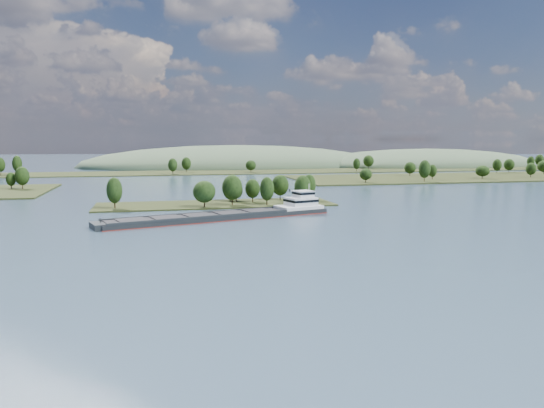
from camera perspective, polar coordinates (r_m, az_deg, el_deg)
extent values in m
plane|color=#374C60|center=(168.59, -3.62, -2.55)|extent=(1800.00, 1800.00, 0.00)
cube|color=#242C13|center=(227.41, -6.07, -0.10)|extent=(100.00, 30.00, 1.20)
cylinder|color=black|center=(220.48, -0.55, 0.38)|extent=(0.50, 0.50, 3.87)
ellipsoid|color=black|center=(219.97, -0.55, 1.65)|extent=(6.10, 6.10, 9.94)
cylinder|color=black|center=(237.35, -4.52, 0.77)|extent=(0.50, 0.50, 3.35)
ellipsoid|color=black|center=(236.93, -4.53, 1.79)|extent=(7.07, 7.07, 8.61)
cylinder|color=black|center=(221.32, -4.29, 0.42)|extent=(0.50, 0.50, 4.15)
ellipsoid|color=black|center=(220.78, -4.31, 1.78)|extent=(8.63, 8.63, 10.68)
cylinder|color=black|center=(233.32, -3.84, 0.60)|extent=(0.50, 0.50, 2.79)
ellipsoid|color=black|center=(232.95, -3.85, 1.46)|extent=(5.68, 5.68, 7.18)
cylinder|color=black|center=(216.12, -7.28, 0.14)|extent=(0.50, 0.50, 3.51)
ellipsoid|color=black|center=(215.63, -7.30, 1.32)|extent=(9.20, 9.20, 9.02)
cylinder|color=black|center=(219.12, -16.55, 0.08)|extent=(0.50, 0.50, 4.07)
ellipsoid|color=black|center=(218.59, -16.60, 1.42)|extent=(6.25, 6.25, 10.46)
cylinder|color=black|center=(232.86, -2.10, 0.66)|extent=(0.50, 0.50, 3.29)
ellipsoid|color=black|center=(232.44, -2.11, 1.68)|extent=(6.60, 6.60, 8.45)
cylinder|color=black|center=(239.86, 4.03, 0.89)|extent=(0.50, 0.50, 3.82)
ellipsoid|color=black|center=(239.39, 4.04, 2.05)|extent=(5.89, 5.89, 9.83)
cylinder|color=black|center=(223.71, 3.30, 0.48)|extent=(0.50, 0.50, 4.02)
ellipsoid|color=black|center=(223.19, 3.31, 1.79)|extent=(7.21, 7.21, 10.34)
cylinder|color=black|center=(240.95, 0.88, 0.92)|extent=(0.50, 0.50, 3.71)
ellipsoid|color=black|center=(240.50, 0.88, 2.04)|extent=(7.92, 7.92, 9.54)
cylinder|color=black|center=(321.59, -25.25, 1.84)|extent=(0.50, 0.50, 4.01)
ellipsoid|color=black|center=(321.24, -25.29, 2.75)|extent=(7.66, 7.66, 10.31)
cylinder|color=black|center=(325.30, -26.24, 1.75)|extent=(0.50, 0.50, 2.98)
ellipsoid|color=black|center=(325.02, -26.28, 2.41)|extent=(5.24, 5.24, 7.65)
cube|color=#242C13|center=(430.24, 23.78, 2.67)|extent=(320.00, 90.00, 1.60)
cylinder|color=black|center=(463.59, 27.19, 3.08)|extent=(0.50, 0.50, 3.54)
ellipsoid|color=black|center=(463.36, 27.22, 3.64)|extent=(9.98, 9.98, 9.11)
cylinder|color=black|center=(339.88, 10.04, 2.55)|extent=(0.50, 0.50, 2.90)
ellipsoid|color=black|center=(339.62, 10.05, 3.17)|extent=(7.84, 7.84, 7.46)
cylinder|color=black|center=(476.41, 24.13, 3.33)|extent=(0.50, 0.50, 3.66)
ellipsoid|color=black|center=(476.18, 24.15, 3.89)|extent=(8.47, 8.47, 9.41)
cylinder|color=black|center=(421.75, 26.06, 2.82)|extent=(0.50, 0.50, 3.44)
ellipsoid|color=black|center=(421.51, 26.09, 3.42)|extent=(7.08, 7.08, 8.83)
cylinder|color=black|center=(395.55, 21.68, 2.78)|extent=(0.50, 0.50, 2.99)
ellipsoid|color=black|center=(395.32, 21.71, 3.33)|extent=(9.76, 9.76, 7.68)
cylinder|color=black|center=(354.57, 16.07, 2.70)|extent=(0.50, 0.50, 4.56)
ellipsoid|color=black|center=(354.21, 16.10, 3.63)|extent=(7.56, 7.56, 11.73)
cylinder|color=black|center=(376.11, 16.86, 2.81)|extent=(0.50, 0.50, 3.31)
ellipsoid|color=black|center=(375.85, 16.88, 3.45)|extent=(6.03, 6.03, 8.52)
cylinder|color=black|center=(408.78, 14.61, 3.19)|extent=(0.50, 0.50, 3.38)
ellipsoid|color=black|center=(408.53, 14.63, 3.79)|extent=(8.51, 8.51, 8.68)
cylinder|color=black|center=(462.27, 23.03, 3.30)|extent=(0.50, 0.50, 3.74)
ellipsoid|color=black|center=(462.04, 23.06, 3.89)|extent=(7.13, 7.13, 9.63)
cube|color=#242C13|center=(445.79, -9.48, 3.30)|extent=(900.00, 60.00, 1.20)
cylinder|color=black|center=(458.87, -27.15, 3.08)|extent=(0.50, 0.50, 4.41)
ellipsoid|color=black|center=(458.60, -27.19, 3.78)|extent=(7.13, 7.13, 11.35)
cylinder|color=black|center=(580.96, 26.80, 3.75)|extent=(0.50, 0.50, 4.13)
ellipsoid|color=black|center=(580.76, 26.83, 4.26)|extent=(8.25, 8.25, 10.62)
cylinder|color=black|center=(459.27, 9.08, 3.72)|extent=(0.50, 0.50, 3.69)
ellipsoid|color=black|center=(459.03, 9.09, 4.30)|extent=(6.07, 6.07, 9.49)
cylinder|color=black|center=(449.54, -9.19, 3.67)|extent=(0.50, 0.50, 4.09)
ellipsoid|color=black|center=(449.27, -9.20, 4.34)|extent=(7.88, 7.88, 10.52)
cylinder|color=black|center=(556.62, 26.04, 3.66)|extent=(0.50, 0.50, 3.78)
ellipsoid|color=black|center=(556.42, 26.07, 4.15)|extent=(6.72, 6.72, 9.73)
cylinder|color=black|center=(500.14, 10.33, 3.98)|extent=(0.50, 0.50, 4.15)
ellipsoid|color=black|center=(499.90, 10.34, 4.58)|extent=(9.86, 9.86, 10.68)
cylinder|color=black|center=(452.08, -25.68, 3.14)|extent=(0.50, 0.50, 4.89)
ellipsoid|color=black|center=(451.78, -25.73, 3.93)|extent=(7.26, 7.26, 12.58)
cylinder|color=black|center=(441.24, -2.28, 3.64)|extent=(0.50, 0.50, 3.30)
ellipsoid|color=black|center=(441.02, -2.29, 4.19)|extent=(8.79, 8.79, 8.48)
cylinder|color=black|center=(425.18, -10.62, 3.46)|extent=(0.50, 0.50, 4.11)
ellipsoid|color=black|center=(424.90, -10.63, 4.16)|extent=(7.33, 7.33, 10.56)
ellipsoid|color=#40563B|center=(589.33, 16.25, 3.99)|extent=(260.00, 140.00, 36.00)
ellipsoid|color=#40563B|center=(551.69, -3.87, 4.07)|extent=(320.00, 160.00, 44.00)
cube|color=black|center=(186.44, -5.51, -1.49)|extent=(82.75, 34.15, 2.29)
cube|color=maroon|center=(186.51, -5.51, -1.63)|extent=(83.01, 34.41, 0.26)
cube|color=black|center=(187.71, -8.48, -1.03)|extent=(61.91, 19.14, 0.83)
cube|color=black|center=(178.33, -7.28, -1.43)|extent=(61.91, 19.14, 0.83)
cube|color=black|center=(183.03, -7.90, -1.27)|extent=(62.51, 27.10, 0.31)
cube|color=black|center=(175.85, -14.84, -1.67)|extent=(11.45, 10.89, 0.36)
cube|color=black|center=(179.09, -11.30, -1.42)|extent=(11.45, 10.89, 0.36)
cube|color=black|center=(182.98, -7.90, -1.17)|extent=(11.45, 10.89, 0.36)
cube|color=black|center=(187.50, -4.65, -0.93)|extent=(11.45, 10.89, 0.36)
cube|color=black|center=(192.60, -1.56, -0.70)|extent=(11.45, 10.89, 0.36)
cube|color=black|center=(173.59, -18.32, -2.30)|extent=(5.71, 9.88, 2.08)
cylinder|color=black|center=(173.57, -18.00, -1.80)|extent=(0.31, 0.31, 2.29)
cube|color=white|center=(201.48, 2.88, -0.32)|extent=(18.85, 14.40, 1.25)
cube|color=white|center=(201.79, 3.13, 0.28)|extent=(12.38, 10.99, 3.12)
cube|color=black|center=(201.74, 3.13, 0.40)|extent=(12.64, 11.25, 0.94)
cube|color=white|center=(202.06, 3.38, 1.06)|extent=(7.79, 7.79, 2.29)
cube|color=black|center=(202.01, 3.38, 1.18)|extent=(8.05, 8.05, 0.83)
cube|color=white|center=(201.93, 3.38, 1.41)|extent=(8.31, 8.31, 0.21)
cylinder|color=white|center=(203.25, 4.00, 1.80)|extent=(0.26, 0.26, 2.71)
cylinder|color=black|center=(202.31, 1.91, 1.49)|extent=(0.65, 0.65, 1.25)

